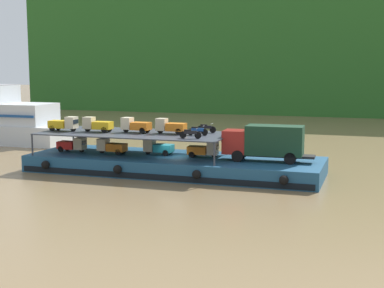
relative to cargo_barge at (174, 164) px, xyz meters
The scene contains 16 objects.
ground_plane 0.75m from the cargo_barge, 90.00° to the left, with size 400.00×400.00×0.00m, color olive.
hillside_far_bank 76.31m from the cargo_barge, 90.00° to the left, with size 114.22×28.62×29.65m.
cargo_barge is the anchor object (origin of this frame).
covered_lorry 8.70m from the cargo_barge, ahead, with size 7.91×2.52×3.10m.
cargo_rack 4.65m from the cargo_barge, behind, with size 17.46×7.40×2.00m.
mini_truck_lower_stern 10.21m from the cargo_barge, behind, with size 2.77×1.25×1.38m.
mini_truck_lower_aft 6.23m from the cargo_barge, behind, with size 2.76×1.24×1.38m.
mini_truck_lower_mid 2.30m from the cargo_barge, 164.73° to the left, with size 2.75×1.22×1.38m.
mini_truck_lower_fore 3.10m from the cargo_barge, ahead, with size 2.79×1.29×1.38m.
mini_truck_upper_stern 11.37m from the cargo_barge, behind, with size 2.76×1.23×1.38m.
mini_truck_upper_mid 8.23m from the cargo_barge, behind, with size 2.77×1.25×1.38m.
mini_truck_upper_fore 5.16m from the cargo_barge, behind, with size 2.79×1.28×1.38m.
mini_truck_upper_bow 3.49m from the cargo_barge, 141.32° to the left, with size 2.74×1.20×1.38m.
motorcycle_upper_port 4.50m from the cargo_barge, 43.58° to the right, with size 1.90×0.55×0.87m.
motorcycle_upper_centre 3.88m from the cargo_barge, ahead, with size 1.90×0.55×0.87m.
motorcycle_upper_stbd 4.56m from the cargo_barge, 43.74° to the left, with size 1.90×0.55×0.87m.
Camera 1 is at (17.25, -46.68, 9.61)m, focal length 52.08 mm.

